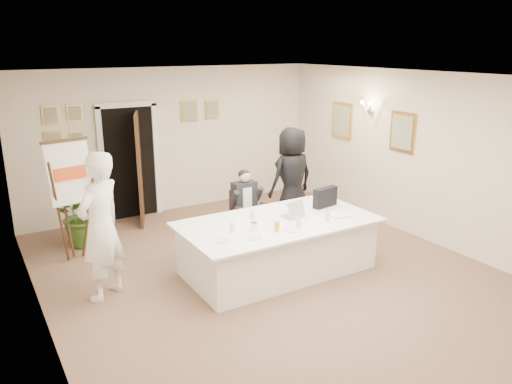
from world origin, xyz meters
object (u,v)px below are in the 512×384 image
at_px(laptop, 292,207).
at_px(paper_stack, 340,215).
at_px(potted_palm, 84,213).
at_px(steel_jug, 254,226).
at_px(oj_glass, 277,227).
at_px(conference_table, 278,245).
at_px(standing_man, 101,227).
at_px(standing_woman, 292,177).
at_px(seated_man, 246,206).
at_px(laptop_bag, 325,197).
at_px(flip_chart, 71,207).

relative_size(laptop, paper_stack, 1.08).
relative_size(potted_palm, steel_jug, 9.86).
xyz_separation_m(oj_glass, steel_jug, (-0.25, 0.19, -0.01)).
relative_size(conference_table, oj_glass, 21.60).
relative_size(standing_man, laptop, 5.80).
bearing_deg(standing_woman, conference_table, 44.71).
xyz_separation_m(seated_man, steel_jug, (-0.64, -1.36, 0.20)).
height_order(standing_woman, laptop_bag, standing_woman).
xyz_separation_m(standing_woman, oj_glass, (-1.53, -1.84, -0.07)).
bearing_deg(conference_table, paper_stack, -19.37).
bearing_deg(standing_woman, standing_man, 10.64).
xyz_separation_m(laptop, paper_stack, (0.61, -0.37, -0.12)).
height_order(standing_man, paper_stack, standing_man).
bearing_deg(laptop, oj_glass, -152.71).
relative_size(standing_woman, steel_jug, 16.46).
relative_size(flip_chart, standing_man, 0.95).
distance_m(standing_woman, laptop, 1.76).
relative_size(seated_man, steel_jug, 11.46).
bearing_deg(standing_man, oj_glass, 122.94).
distance_m(standing_man, steel_jug, 1.99).
height_order(paper_stack, oj_glass, oj_glass).
height_order(paper_stack, steel_jug, steel_jug).
distance_m(potted_palm, oj_glass, 3.44).
distance_m(standing_woman, laptop_bag, 1.36).
xyz_separation_m(laptop_bag, paper_stack, (-0.10, -0.48, -0.14)).
height_order(flip_chart, potted_palm, flip_chart).
distance_m(conference_table, standing_woman, 2.04).
bearing_deg(potted_palm, seated_man, -29.16).
xyz_separation_m(conference_table, oj_glass, (-0.24, -0.34, 0.45)).
distance_m(standing_woman, oj_glass, 2.39).
bearing_deg(oj_glass, seated_man, 75.69).
xyz_separation_m(laptop, oj_glass, (-0.52, -0.40, -0.07)).
relative_size(flip_chart, potted_palm, 1.71).
height_order(conference_table, paper_stack, paper_stack).
xyz_separation_m(standing_woman, paper_stack, (-0.40, -1.81, -0.11)).
bearing_deg(paper_stack, oj_glass, -178.53).
xyz_separation_m(standing_woman, potted_palm, (-3.45, 1.00, -0.36)).
height_order(conference_table, laptop, laptop).
relative_size(flip_chart, standing_woman, 1.02).
distance_m(laptop, steel_jug, 0.80).
bearing_deg(steel_jug, standing_woman, 42.94).
distance_m(standing_man, potted_palm, 2.06).
distance_m(seated_man, laptop_bag, 1.36).
distance_m(conference_table, standing_man, 2.49).
bearing_deg(paper_stack, potted_palm, 137.40).
bearing_deg(seated_man, paper_stack, -52.61).
bearing_deg(standing_woman, seated_man, 9.93).
bearing_deg(potted_palm, laptop_bag, -36.46).
bearing_deg(standing_woman, potted_palm, -20.83).
xyz_separation_m(flip_chart, potted_palm, (0.29, 0.58, -0.32)).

